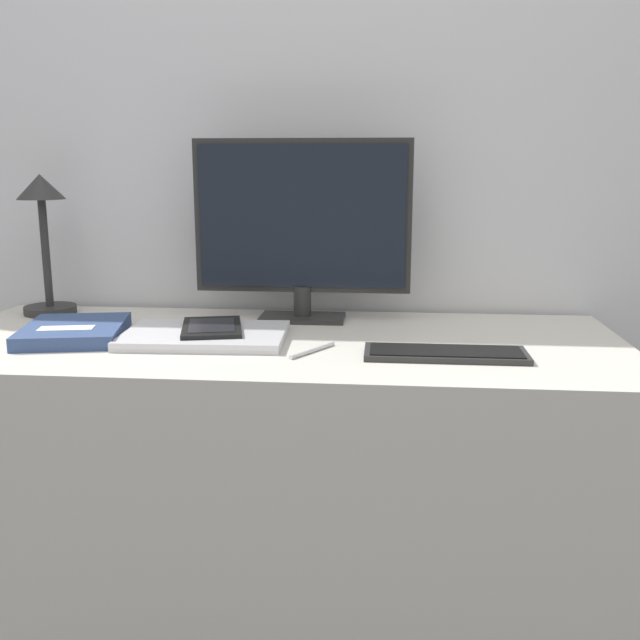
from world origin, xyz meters
TOP-DOWN VIEW (x-y plane):
  - wall_back at (0.00, 0.58)m, footprint 3.60×0.05m
  - desk at (0.00, 0.22)m, footprint 1.52×0.63m
  - monitor at (0.03, 0.42)m, footprint 0.52×0.11m
  - keyboard at (0.36, 0.10)m, footprint 0.32×0.11m
  - laptop at (-0.15, 0.19)m, footprint 0.36×0.25m
  - ereader at (-0.14, 0.21)m, footprint 0.17×0.22m
  - desk_lamp at (-0.62, 0.43)m, footprint 0.13×0.13m
  - notebook at (-0.45, 0.18)m, footprint 0.25×0.29m
  - pen at (0.09, 0.11)m, footprint 0.08×0.13m

SIDE VIEW (x-z plane):
  - desk at x=0.00m, z-range 0.00..0.71m
  - pen at x=0.09m, z-range 0.71..0.72m
  - keyboard at x=0.36m, z-range 0.71..0.73m
  - laptop at x=-0.15m, z-range 0.71..0.73m
  - notebook at x=-0.45m, z-range 0.71..0.74m
  - ereader at x=-0.14m, z-range 0.73..0.74m
  - desk_lamp at x=-0.62m, z-range 0.76..1.12m
  - monitor at x=0.03m, z-range 0.73..1.16m
  - wall_back at x=0.00m, z-range 0.00..2.40m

